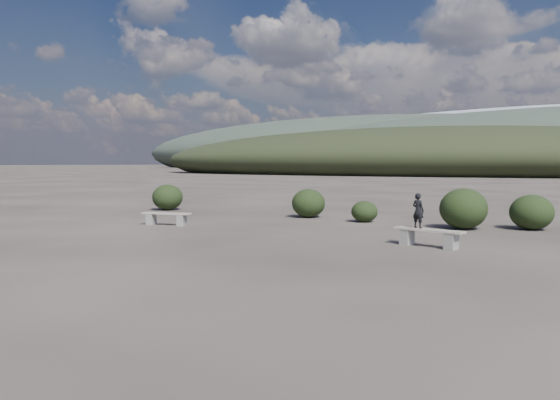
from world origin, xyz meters
The scene contains 9 objects.
ground centered at (0.00, 0.00, 0.00)m, with size 1200.00×1200.00×0.00m, color #2C2622.
bench_left centered at (-4.43, 4.74, 0.26)m, with size 1.72×0.79×0.42m.
bench_right centered at (4.41, 4.57, 0.27)m, with size 1.82×0.72×0.45m.
seated_person centered at (4.12, 4.63, 0.89)m, with size 0.32×0.21×0.88m, color black.
shrub_b centered at (-1.61, 9.52, 0.55)m, with size 1.27×1.27×1.09m, color black.
shrub_c centered at (0.85, 9.11, 0.37)m, with size 0.93×0.93×0.75m, color black.
shrub_d centered at (4.30, 8.79, 0.64)m, with size 1.47×1.47×1.29m, color black.
shrub_e centered at (6.15, 9.71, 0.55)m, with size 1.31×1.31×1.09m, color black.
shrub_f centered at (-8.52, 9.23, 0.57)m, with size 1.34×1.34×1.13m, color black.
Camera 1 is at (8.20, -8.77, 2.07)m, focal length 35.00 mm.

